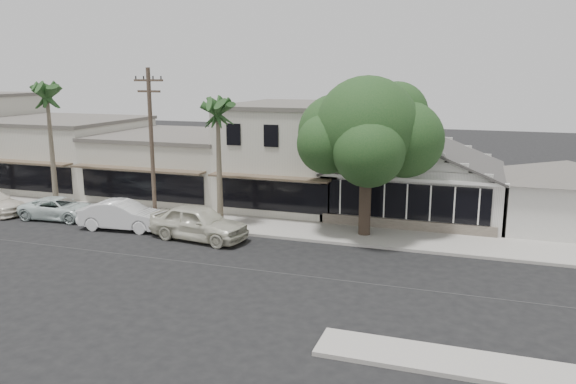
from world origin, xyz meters
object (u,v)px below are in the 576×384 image
(utility_pole, at_px, (152,144))
(car_0, at_px, (199,223))
(car_2, at_px, (60,208))
(shade_tree, at_px, (367,132))
(car_1, at_px, (123,215))

(utility_pole, distance_m, car_0, 5.64)
(utility_pole, bearing_deg, car_0, -24.71)
(utility_pole, height_order, car_0, utility_pole)
(utility_pole, distance_m, car_2, 7.53)
(utility_pole, xyz_separation_m, shade_tree, (11.90, 1.85, 0.87))
(car_0, height_order, car_1, car_0)
(car_0, distance_m, car_1, 5.02)
(utility_pole, height_order, shade_tree, utility_pole)
(car_1, xyz_separation_m, car_2, (-5.00, 0.70, -0.16))
(car_0, bearing_deg, shade_tree, -58.85)
(utility_pole, xyz_separation_m, car_2, (-6.27, -0.62, -4.13))
(car_2, distance_m, shade_tree, 19.01)
(utility_pole, distance_m, car_1, 4.37)
(utility_pole, bearing_deg, shade_tree, 8.85)
(car_0, height_order, shade_tree, shade_tree)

